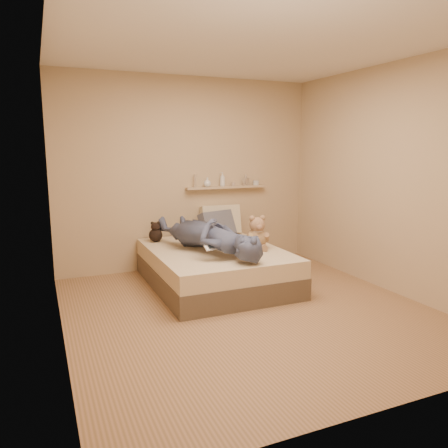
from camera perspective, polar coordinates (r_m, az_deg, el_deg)
name	(u,v)px	position (r m, az deg, el deg)	size (l,w,h in m)	color
room	(250,184)	(4.31, 3.43, 5.18)	(3.80, 3.80, 3.80)	#A17553
bed	(215,267)	(5.34, -1.19, -5.62)	(1.50, 1.90, 0.45)	brown
game_console	(212,247)	(4.69, -1.60, -3.08)	(0.18, 0.10, 0.06)	silver
teddy_bear	(257,235)	(5.25, 4.33, -1.45)	(0.34, 0.34, 0.41)	tan
dark_plush	(156,233)	(5.71, -8.92, -1.18)	(0.18, 0.18, 0.27)	black
pillow_cream	(221,220)	(6.15, -0.46, 0.55)	(0.55, 0.16, 0.40)	beige
pillow_grey	(217,224)	(5.99, -0.88, 0.00)	(0.50, 0.14, 0.34)	slate
person	(208,235)	(5.10, -2.04, -1.40)	(0.62, 1.69, 0.41)	#444B6B
wall_shelf	(227,187)	(6.21, 0.33, 4.83)	(1.20, 0.12, 0.03)	tan
shelf_bottles	(226,181)	(6.20, 0.22, 5.64)	(1.00, 0.14, 0.20)	silver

